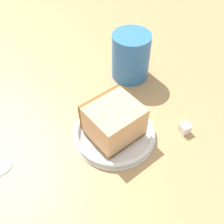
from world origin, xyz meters
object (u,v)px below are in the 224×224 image
object	(u,v)px
cake_slice	(114,121)
sugar_cube	(185,128)
tea_mug	(131,55)
small_plate	(115,133)

from	to	relation	value
cake_slice	sugar_cube	xyz separation A→B (cm)	(-3.86, -11.68, -2.75)
tea_mug	sugar_cube	size ratio (longest dim) A/B	5.66
cake_slice	sugar_cube	distance (cm)	12.61
small_plate	sugar_cube	xyz separation A→B (cm)	(-3.61, -11.60, 0.14)
tea_mug	small_plate	bearing A→B (deg)	146.95
cake_slice	tea_mug	size ratio (longest dim) A/B	1.07
small_plate	tea_mug	distance (cm)	17.21
small_plate	sugar_cube	distance (cm)	12.15
tea_mug	sugar_cube	xyz separation A→B (cm)	(-17.60, -2.49, -4.03)
small_plate	sugar_cube	world-z (taller)	sugar_cube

